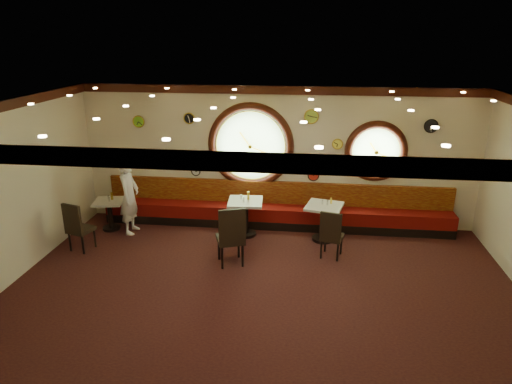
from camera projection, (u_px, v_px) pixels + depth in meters
name	position (u px, v px, depth m)	size (l,w,h in m)	color
floor	(262.00, 286.00, 8.13)	(9.00, 6.00, 0.00)	black
ceiling	(263.00, 106.00, 7.08)	(9.00, 6.00, 0.02)	gold
wall_back	(277.00, 157.00, 10.42)	(9.00, 0.02, 3.20)	#ECE2C5
wall_front	(232.00, 301.00, 4.79)	(9.00, 0.02, 3.20)	#ECE2C5
wall_left	(12.00, 192.00, 8.12)	(0.02, 6.00, 3.20)	#ECE2C5
molding_back	(278.00, 90.00, 9.88)	(9.00, 0.10, 0.18)	black
molding_front	(230.00, 162.00, 4.34)	(9.00, 0.10, 0.18)	black
banquette_base	(275.00, 222.00, 10.65)	(8.00, 0.55, 0.20)	black
banquette_seat	(275.00, 212.00, 10.57)	(8.00, 0.55, 0.30)	#5D0907
banquette_back	(276.00, 193.00, 10.64)	(8.00, 0.10, 0.55)	#5D0D07
porthole_left_glass	(251.00, 146.00, 10.40)	(1.66, 1.66, 0.02)	#88BC70
porthole_left_frame	(251.00, 146.00, 10.39)	(1.98, 1.98, 0.18)	black
porthole_left_ring	(250.00, 146.00, 10.36)	(1.61, 1.61, 0.03)	gold
porthole_right_glass	(376.00, 151.00, 10.10)	(1.10, 1.10, 0.02)	#88BC70
porthole_right_frame	(376.00, 151.00, 10.08)	(1.38, 1.38, 0.18)	black
porthole_right_ring	(376.00, 152.00, 10.05)	(1.09, 1.09, 0.03)	gold
wall_clock_0	(337.00, 144.00, 10.11)	(0.22, 0.22, 0.03)	#F4F451
wall_clock_1	(311.00, 116.00, 9.98)	(0.30, 0.30, 0.03)	#A1C63D
wall_clock_2	(313.00, 175.00, 10.42)	(0.24, 0.24, 0.03)	red
wall_clock_3	(139.00, 122.00, 10.50)	(0.26, 0.26, 0.03)	#6BB424
wall_clock_4	(431.00, 126.00, 9.74)	(0.28, 0.28, 0.03)	black
wall_clock_5	(189.00, 118.00, 10.33)	(0.24, 0.24, 0.03)	black
wall_clock_6	(196.00, 171.00, 10.73)	(0.20, 0.20, 0.03)	silver
wall_clock_7	(179.00, 158.00, 10.68)	(0.36, 0.36, 0.03)	yellow
table_a	(110.00, 211.00, 10.38)	(0.73, 0.73, 0.70)	black
table_b	(245.00, 213.00, 10.05)	(0.79, 0.79, 0.81)	black
table_c	(324.00, 218.00, 9.80)	(0.89, 0.89, 0.81)	black
chair_a	(77.00, 224.00, 9.27)	(0.55, 0.55, 0.65)	black
chair_b	(231.00, 233.00, 8.65)	(0.65, 0.65, 0.75)	black
chair_c	(331.00, 232.00, 8.97)	(0.52, 0.52, 0.62)	black
condiment_a_salt	(108.00, 197.00, 10.37)	(0.04, 0.04, 0.10)	silver
condiment_b_salt	(241.00, 197.00, 10.04)	(0.04, 0.04, 0.10)	silver
condiment_c_salt	(322.00, 202.00, 9.74)	(0.03, 0.03, 0.10)	silver
condiment_a_pepper	(109.00, 199.00, 10.24)	(0.04, 0.04, 0.10)	silver
condiment_b_pepper	(244.00, 200.00, 9.86)	(0.04, 0.04, 0.11)	silver
condiment_c_pepper	(327.00, 203.00, 9.69)	(0.04, 0.04, 0.10)	silver
condiment_a_bottle	(112.00, 196.00, 10.34)	(0.05, 0.05, 0.17)	gold
condiment_b_bottle	(248.00, 196.00, 10.00)	(0.06, 0.06, 0.18)	gold
condiment_c_bottle	(331.00, 201.00, 9.77)	(0.04, 0.04, 0.14)	yellow
waiter	(129.00, 196.00, 10.10)	(0.62, 0.41, 1.71)	white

